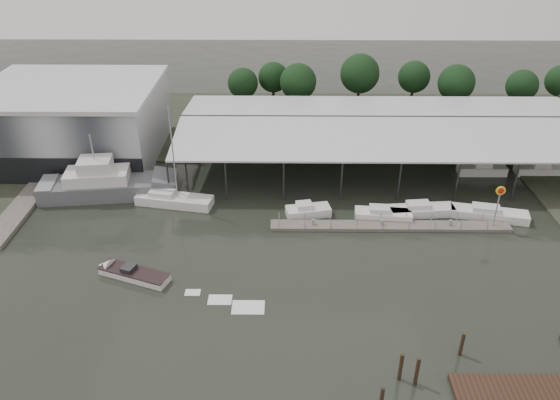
{
  "coord_description": "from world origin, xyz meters",
  "views": [
    {
      "loc": [
        2.65,
        -43.95,
        34.75
      ],
      "look_at": [
        2.09,
        11.99,
        2.5
      ],
      "focal_mm": 35.0,
      "sensor_mm": 36.0,
      "label": 1
    }
  ],
  "objects_px": {
    "grey_trawler": "(108,184)",
    "shell_fuel_sign": "(499,199)",
    "white_sailboat": "(173,200)",
    "speedboat_underway": "(129,273)"
  },
  "relations": [
    {
      "from": "grey_trawler",
      "to": "white_sailboat",
      "type": "relative_size",
      "value": 1.34
    },
    {
      "from": "white_sailboat",
      "to": "speedboat_underway",
      "type": "distance_m",
      "value": 14.68
    },
    {
      "from": "shell_fuel_sign",
      "to": "speedboat_underway",
      "type": "bearing_deg",
      "value": -166.83
    },
    {
      "from": "shell_fuel_sign",
      "to": "grey_trawler",
      "type": "distance_m",
      "value": 47.75
    },
    {
      "from": "grey_trawler",
      "to": "white_sailboat",
      "type": "distance_m",
      "value": 9.1
    },
    {
      "from": "white_sailboat",
      "to": "speedboat_underway",
      "type": "bearing_deg",
      "value": -87.02
    },
    {
      "from": "grey_trawler",
      "to": "shell_fuel_sign",
      "type": "bearing_deg",
      "value": -15.72
    },
    {
      "from": "white_sailboat",
      "to": "speedboat_underway",
      "type": "xyz_separation_m",
      "value": [
        -1.94,
        -14.55,
        -0.26
      ]
    },
    {
      "from": "shell_fuel_sign",
      "to": "grey_trawler",
      "type": "xyz_separation_m",
      "value": [
        -47.1,
        7.44,
        -2.35
      ]
    },
    {
      "from": "shell_fuel_sign",
      "to": "white_sailboat",
      "type": "relative_size",
      "value": 0.42
    }
  ]
}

